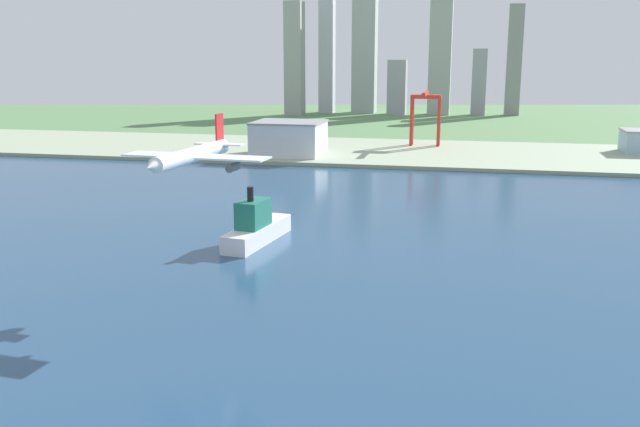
{
  "coord_description": "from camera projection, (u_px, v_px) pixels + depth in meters",
  "views": [
    {
      "loc": [
        55.65,
        -11.64,
        70.09
      ],
      "look_at": [
        13.3,
        182.31,
        24.96
      ],
      "focal_mm": 39.43,
      "sensor_mm": 36.0,
      "label": 1
    }
  ],
  "objects": [
    {
      "name": "port_crane_red",
      "position": [
        426.0,
        107.0,
        524.7
      ],
      "size": [
        22.63,
        39.49,
        40.67
      ],
      "color": "#B72D23",
      "rests_on": "industrial_pier"
    },
    {
      "name": "ground_plane",
      "position": [
        346.0,
        210.0,
        324.01
      ],
      "size": [
        2400.0,
        2400.0,
        0.0
      ],
      "primitive_type": "plane",
      "color": "#547E4D"
    },
    {
      "name": "warehouse_main",
      "position": [
        289.0,
        138.0,
        482.39
      ],
      "size": [
        47.01,
        41.97,
        22.82
      ],
      "color": "silver",
      "rests_on": "industrial_pier"
    },
    {
      "name": "ferry_boat",
      "position": [
        256.0,
        227.0,
        265.39
      ],
      "size": [
        15.68,
        43.55,
        22.33
      ],
      "color": "white",
      "rests_on": "water_bay"
    },
    {
      "name": "industrial_pier",
      "position": [
        393.0,
        152.0,
        504.74
      ],
      "size": [
        840.0,
        140.0,
        2.5
      ],
      "primitive_type": "cube",
      "color": "#96A789",
      "rests_on": "ground"
    },
    {
      "name": "distant_skyline",
      "position": [
        387.0,
        58.0,
        829.07
      ],
      "size": [
        267.23,
        76.94,
        156.76
      ],
      "color": "#989C9B",
      "rests_on": "ground"
    },
    {
      "name": "airplane_landing",
      "position": [
        192.0,
        156.0,
        195.79
      ],
      "size": [
        43.2,
        45.78,
        14.27
      ],
      "color": "white"
    },
    {
      "name": "water_bay",
      "position": [
        318.0,
        243.0,
        266.83
      ],
      "size": [
        840.0,
        360.0,
        0.15
      ],
      "primitive_type": "cube",
      "color": "navy",
      "rests_on": "ground"
    }
  ]
}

